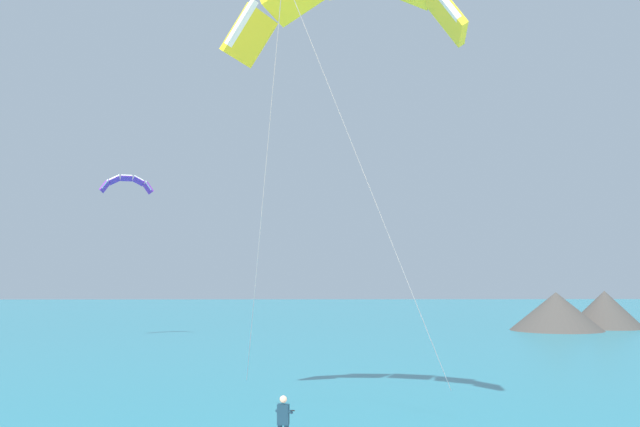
# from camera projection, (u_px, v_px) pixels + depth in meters

# --- Properties ---
(sea) EXTENTS (200.00, 120.00, 0.20)m
(sea) POSITION_uv_depth(u_px,v_px,m) (331.00, 321.00, 81.22)
(sea) COLOR teal
(sea) RESTS_ON ground
(kitesurfer) EXTENTS (0.57, 0.57, 1.69)m
(kitesurfer) POSITION_uv_depth(u_px,v_px,m) (283.00, 421.00, 22.45)
(kitesurfer) COLOR #143347
(kitesurfer) RESTS_ON ground
(kite_primary) EXTENTS (9.27, 7.46, 15.88)m
(kite_primary) POSITION_uv_depth(u_px,v_px,m) (345.00, 2.00, 29.20)
(kite_primary) COLOR yellow
(kite_distant) EXTENTS (3.96, 1.85, 1.48)m
(kite_distant) POSITION_uv_depth(u_px,v_px,m) (127.00, 183.00, 59.19)
(kite_distant) COLOR purple
(headland_right) EXTENTS (13.30, 10.72, 3.58)m
(headland_right) POSITION_uv_depth(u_px,v_px,m) (573.00, 312.00, 67.77)
(headland_right) COLOR #47423D
(headland_right) RESTS_ON ground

